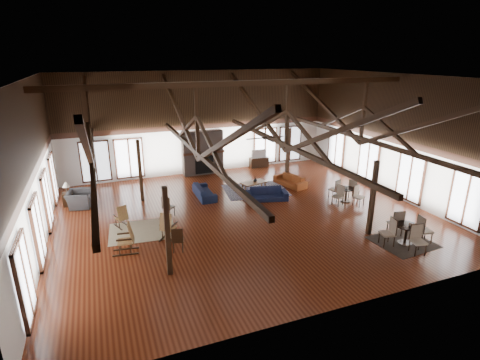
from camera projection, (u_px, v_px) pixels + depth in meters
name	position (u px, v px, depth m)	size (l,w,h in m)	color
floor	(244.00, 215.00, 16.77)	(16.00, 16.00, 0.00)	maroon
ceiling	(244.00, 77.00, 14.85)	(16.00, 14.00, 0.02)	black
wall_back	(200.00, 123.00, 22.00)	(16.00, 0.02, 6.00)	silver
wall_front	(344.00, 212.00, 9.62)	(16.00, 0.02, 6.00)	silver
wall_left	(32.00, 170.00, 13.08)	(0.02, 14.00, 6.00)	silver
wall_right	(394.00, 136.00, 18.54)	(0.02, 14.00, 6.00)	silver
roof_truss	(244.00, 126.00, 15.48)	(15.60, 14.07, 3.14)	black
post_grid	(244.00, 183.00, 16.28)	(8.16, 7.16, 3.05)	black
fireplace	(203.00, 153.00, 22.25)	(2.50, 0.69, 2.60)	#67564E
ceiling_fan	(265.00, 137.00, 14.86)	(1.60, 1.60, 0.75)	black
sofa_navy_front	(267.00, 194.00, 18.47)	(2.05, 0.80, 0.60)	#141937
sofa_navy_left	(204.00, 191.00, 18.83)	(0.79, 2.01, 0.59)	#141B37
sofa_orange	(290.00, 180.00, 20.49)	(0.77, 1.96, 0.57)	brown
coffee_table	(254.00, 183.00, 19.60)	(1.41, 0.91, 0.50)	brown
vase	(255.00, 180.00, 19.62)	(0.20, 0.20, 0.21)	#B2B2B2
armchair	(79.00, 199.00, 17.62)	(1.02, 1.17, 0.76)	#2C2C2F
side_table_lamp	(68.00, 196.00, 17.72)	(0.48, 0.48, 1.21)	black
rocking_chair_a	(122.00, 217.00, 15.47)	(0.64, 0.85, 0.98)	olive
rocking_chair_b	(167.00, 227.00, 14.47)	(0.90, 0.96, 1.12)	olive
rocking_chair_c	(128.00, 238.00, 13.48)	(0.97, 0.61, 1.18)	olive
side_chair_a	(167.00, 205.00, 16.37)	(0.60, 0.60, 1.00)	black
side_chair_b	(178.00, 238.00, 13.48)	(0.50, 0.50, 0.98)	black
cafe_table_near	(406.00, 231.00, 14.11)	(2.08, 2.08, 1.06)	black
cafe_table_far	(346.00, 192.00, 18.19)	(1.87, 1.87, 0.96)	black
cup_near	(410.00, 225.00, 13.96)	(0.13, 0.13, 0.11)	#B2B2B2
cup_far	(347.00, 187.00, 18.07)	(0.13, 0.13, 0.10)	#B2B2B2
tv_console	(259.00, 162.00, 23.91)	(1.20, 0.45, 0.60)	black
television	(258.00, 153.00, 23.71)	(0.95, 0.13, 0.55)	#B2B2B2
rug_tan	(142.00, 231.00, 15.29)	(2.61, 2.05, 0.01)	tan
rug_navy	(255.00, 190.00, 19.86)	(3.22, 2.41, 0.01)	#1C1B4B
rug_dark	(403.00, 242.00, 14.37)	(2.10, 1.91, 0.01)	black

